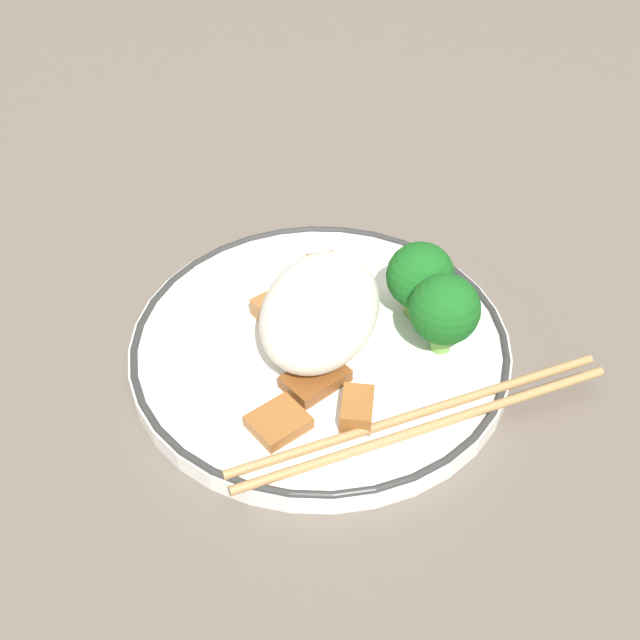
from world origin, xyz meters
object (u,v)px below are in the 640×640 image
(broccoli_back_center, at_px, (420,277))
(broccoli_back_left, at_px, (445,310))
(plate, at_px, (320,348))
(chopsticks, at_px, (423,420))

(broccoli_back_center, bearing_deg, broccoli_back_left, 38.46)
(plate, xyz_separation_m, broccoli_back_center, (-0.05, 0.05, 0.03))
(plate, relative_size, broccoli_back_center, 4.60)
(broccoli_back_center, distance_m, chopsticks, 0.10)
(broccoli_back_left, height_order, broccoli_back_center, broccoli_back_left)
(plate, relative_size, chopsticks, 1.27)
(plate, bearing_deg, broccoli_back_left, 105.62)
(broccoli_back_left, height_order, chopsticks, broccoli_back_left)
(broccoli_back_left, distance_m, chopsticks, 0.07)
(broccoli_back_center, height_order, chopsticks, broccoli_back_center)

